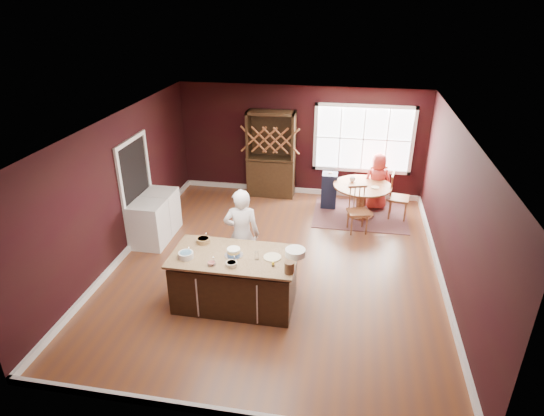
% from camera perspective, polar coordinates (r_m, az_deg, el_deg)
% --- Properties ---
extents(room_shell, '(7.00, 7.00, 7.00)m').
position_cam_1_polar(room_shell, '(8.02, 0.64, 1.07)').
color(room_shell, brown).
rests_on(room_shell, ground).
extents(window, '(2.36, 0.10, 1.66)m').
position_cam_1_polar(window, '(11.14, 11.39, 8.49)').
color(window, white).
rests_on(window, room_shell).
extents(doorway, '(0.08, 1.26, 2.13)m').
position_cam_1_polar(doorway, '(9.57, -16.58, 2.01)').
color(doorway, white).
rests_on(doorway, room_shell).
extents(kitchen_island, '(1.98, 1.04, 0.92)m').
position_cam_1_polar(kitchen_island, '(7.47, -4.69, -9.09)').
color(kitchen_island, black).
rests_on(kitchen_island, ground).
extents(dining_table, '(1.30, 1.30, 0.75)m').
position_cam_1_polar(dining_table, '(10.48, 11.20, 1.76)').
color(dining_table, olive).
rests_on(dining_table, ground).
extents(baker, '(0.68, 0.50, 1.71)m').
position_cam_1_polar(baker, '(7.91, -3.81, -3.38)').
color(baker, silver).
rests_on(baker, ground).
extents(layer_cake, '(0.29, 0.29, 0.12)m').
position_cam_1_polar(layer_cake, '(7.18, -4.84, -5.53)').
color(layer_cake, white).
rests_on(layer_cake, kitchen_island).
extents(bowl_blue, '(0.24, 0.24, 0.09)m').
position_cam_1_polar(bowl_blue, '(7.23, -10.75, -5.81)').
color(bowl_blue, silver).
rests_on(bowl_blue, kitchen_island).
extents(bowl_yellow, '(0.22, 0.22, 0.08)m').
position_cam_1_polar(bowl_yellow, '(7.59, -8.62, -4.04)').
color(bowl_yellow, '#A17338').
rests_on(bowl_yellow, kitchen_island).
extents(bowl_pink, '(0.14, 0.14, 0.05)m').
position_cam_1_polar(bowl_pink, '(6.99, -7.60, -6.93)').
color(bowl_pink, silver).
rests_on(bowl_pink, kitchen_island).
extents(bowl_olive, '(0.18, 0.18, 0.07)m').
position_cam_1_polar(bowl_olive, '(6.93, -5.10, -7.02)').
color(bowl_olive, beige).
rests_on(bowl_olive, kitchen_island).
extents(drinking_glass, '(0.07, 0.07, 0.14)m').
position_cam_1_polar(drinking_glass, '(7.04, -1.94, -6.01)').
color(drinking_glass, silver).
rests_on(drinking_glass, kitchen_island).
extents(dinner_plate, '(0.28, 0.28, 0.02)m').
position_cam_1_polar(dinner_plate, '(7.11, 0.04, -6.20)').
color(dinner_plate, beige).
rests_on(dinner_plate, kitchen_island).
extents(white_tub, '(0.32, 0.32, 0.11)m').
position_cam_1_polar(white_tub, '(7.16, 2.94, -5.59)').
color(white_tub, silver).
rests_on(white_tub, kitchen_island).
extents(stoneware_crock, '(0.15, 0.15, 0.18)m').
position_cam_1_polar(stoneware_crock, '(6.72, 2.19, -7.46)').
color(stoneware_crock, brown).
rests_on(stoneware_crock, kitchen_island).
extents(toy_figurine, '(0.05, 0.05, 0.08)m').
position_cam_1_polar(toy_figurine, '(6.89, 0.14, -7.05)').
color(toy_figurine, yellow).
rests_on(toy_figurine, kitchen_island).
extents(rug, '(2.12, 1.64, 0.01)m').
position_cam_1_polar(rug, '(10.70, 10.96, -0.83)').
color(rug, brown).
rests_on(rug, ground).
extents(chair_east, '(0.49, 0.50, 1.06)m').
position_cam_1_polar(chair_east, '(10.56, 15.69, 1.43)').
color(chair_east, brown).
rests_on(chair_east, ground).
extents(chair_south, '(0.51, 0.50, 1.01)m').
position_cam_1_polar(chair_south, '(9.75, 10.77, -0.26)').
color(chair_south, brown).
rests_on(chair_south, ground).
extents(chair_north, '(0.52, 0.51, 1.02)m').
position_cam_1_polar(chair_north, '(11.19, 12.76, 3.04)').
color(chair_north, brown).
rests_on(chair_north, ground).
extents(seated_woman, '(0.73, 0.55, 1.35)m').
position_cam_1_polar(seated_woman, '(10.88, 13.09, 3.28)').
color(seated_woman, '#C23732').
rests_on(seated_woman, ground).
extents(high_chair, '(0.36, 0.36, 0.88)m').
position_cam_1_polar(high_chair, '(10.83, 7.18, 2.31)').
color(high_chair, '#1B1F37').
rests_on(high_chair, ground).
extents(toddler, '(0.18, 0.14, 0.26)m').
position_cam_1_polar(toddler, '(10.70, 7.31, 4.16)').
color(toddler, '#8CA5BF').
rests_on(toddler, high_chair).
extents(table_plate, '(0.19, 0.19, 0.01)m').
position_cam_1_polar(table_plate, '(10.31, 12.80, 2.54)').
color(table_plate, beige).
rests_on(table_plate, dining_table).
extents(table_cup, '(0.14, 0.14, 0.10)m').
position_cam_1_polar(table_cup, '(10.53, 10.06, 3.56)').
color(table_cup, silver).
rests_on(table_cup, dining_table).
extents(hutch, '(1.16, 0.48, 2.13)m').
position_cam_1_polar(hutch, '(11.19, -0.11, 6.73)').
color(hutch, '#341F10').
rests_on(hutch, ground).
extents(washer, '(0.64, 0.61, 0.92)m').
position_cam_1_polar(washer, '(9.40, -15.17, -2.03)').
color(washer, silver).
rests_on(washer, ground).
extents(dryer, '(0.63, 0.61, 0.91)m').
position_cam_1_polar(dryer, '(9.92, -13.69, -0.38)').
color(dryer, white).
rests_on(dryer, ground).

